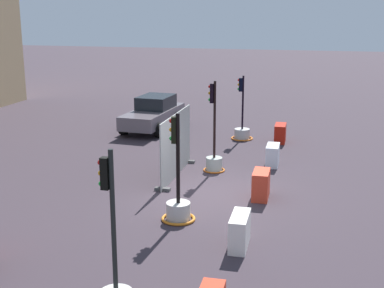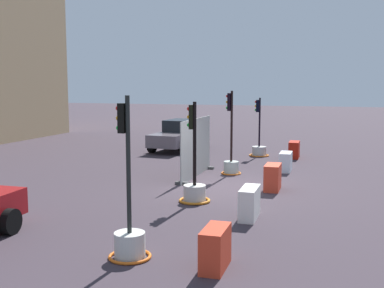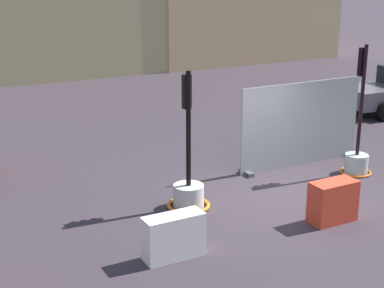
% 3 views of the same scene
% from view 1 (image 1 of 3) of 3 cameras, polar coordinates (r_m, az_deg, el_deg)
% --- Properties ---
extents(ground_plane, '(120.00, 120.00, 0.00)m').
position_cam_1_polar(ground_plane, '(16.63, 2.39, -5.37)').
color(ground_plane, '#3B3139').
extents(traffic_light_1, '(0.94, 0.94, 2.97)m').
position_cam_1_polar(traffic_light_1, '(14.47, -1.52, -6.49)').
color(traffic_light_1, beige).
rests_on(traffic_light_1, ground_plane).
extents(traffic_light_2, '(0.78, 0.78, 3.21)m').
position_cam_1_polar(traffic_light_2, '(18.76, 2.38, -1.29)').
color(traffic_light_2, '#ABB7AE').
rests_on(traffic_light_2, ground_plane).
extents(traffic_light_3, '(0.96, 0.96, 2.81)m').
position_cam_1_polar(traffic_light_3, '(23.48, 5.41, 1.49)').
color(traffic_light_3, beige).
rests_on(traffic_light_3, ground_plane).
extents(construction_barrier_1, '(1.12, 0.44, 0.82)m').
position_cam_1_polar(construction_barrier_1, '(12.99, 5.15, -9.32)').
color(construction_barrier_1, white).
rests_on(construction_barrier_1, ground_plane).
extents(construction_barrier_2, '(0.99, 0.50, 0.86)m').
position_cam_1_polar(construction_barrier_2, '(16.24, 7.44, -4.37)').
color(construction_barrier_2, red).
rests_on(construction_barrier_2, ground_plane).
extents(construction_barrier_3, '(1.03, 0.47, 0.76)m').
position_cam_1_polar(construction_barrier_3, '(19.69, 8.68, -1.20)').
color(construction_barrier_3, silver).
rests_on(construction_barrier_3, ground_plane).
extents(construction_barrier_4, '(1.03, 0.48, 0.78)m').
position_cam_1_polar(construction_barrier_4, '(23.14, 9.49, 1.15)').
color(construction_barrier_4, '#B61C0F').
rests_on(construction_barrier_4, ground_plane).
extents(car_grey_saloon, '(4.59, 2.28, 1.57)m').
position_cam_1_polar(car_grey_saloon, '(25.31, -4.15, 3.34)').
color(car_grey_saloon, slate).
rests_on(car_grey_saloon, ground_plane).
extents(site_fence_panel, '(3.59, 0.50, 2.19)m').
position_cam_1_polar(site_fence_panel, '(18.07, -1.72, -0.27)').
color(site_fence_panel, '#9A9E9A').
rests_on(site_fence_panel, ground_plane).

